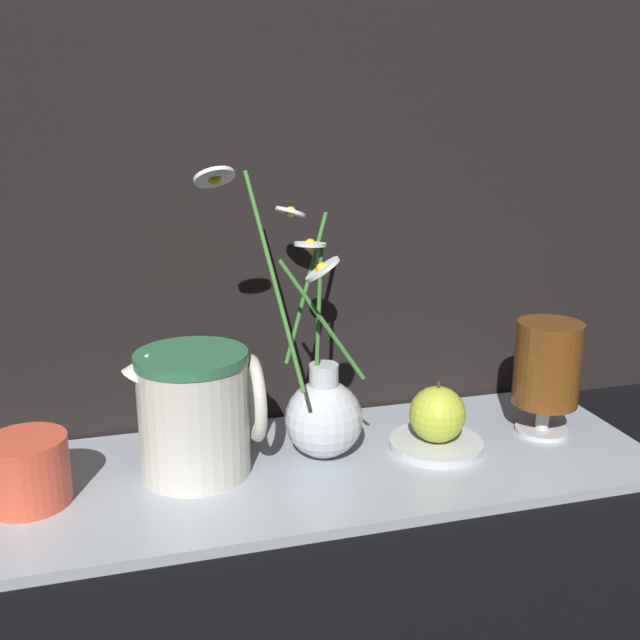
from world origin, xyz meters
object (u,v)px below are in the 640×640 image
vase_with_flowers (322,408)px  orange_fruit (436,413)px  ceramic_pitcher (196,408)px  yellow_mug (25,471)px  tea_glass (547,366)px

vase_with_flowers → orange_fruit: (0.14, -0.01, -0.02)m
vase_with_flowers → ceramic_pitcher: bearing=-179.1°
yellow_mug → ceramic_pitcher: bearing=7.0°
vase_with_flowers → orange_fruit: 0.14m
orange_fruit → ceramic_pitcher: bearing=177.8°
vase_with_flowers → ceramic_pitcher: 0.15m
ceramic_pitcher → yellow_mug: bearing=-173.0°
ceramic_pitcher → vase_with_flowers: bearing=0.9°
orange_fruit → yellow_mug: bearing=-178.7°
ceramic_pitcher → tea_glass: ceramic_pitcher is taller
yellow_mug → tea_glass: (0.62, 0.01, 0.05)m
vase_with_flowers → tea_glass: vase_with_flowers is taller
yellow_mug → ceramic_pitcher: 0.19m
ceramic_pitcher → orange_fruit: ceramic_pitcher is taller
vase_with_flowers → tea_glass: bearing=-2.3°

